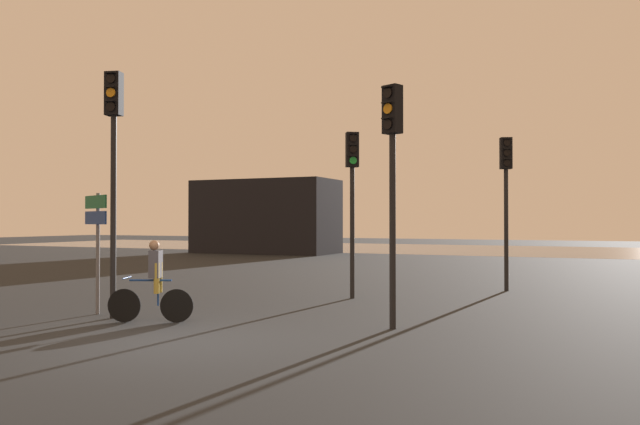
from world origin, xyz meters
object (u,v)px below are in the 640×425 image
(traffic_light_near_left, at_px, (114,149))
(cyclist, at_px, (154,281))
(traffic_light_far_right, at_px, (506,184))
(traffic_light_near_right, at_px, (392,160))
(traffic_light_center, at_px, (352,183))
(distant_building, at_px, (266,217))
(direction_sign_post, at_px, (97,231))

(traffic_light_near_left, xyz_separation_m, cyclist, (1.11, -0.08, -2.67))
(traffic_light_far_right, height_order, traffic_light_near_right, traffic_light_near_right)
(traffic_light_far_right, xyz_separation_m, cyclist, (-5.61, -8.55, -2.24))
(traffic_light_center, xyz_separation_m, cyclist, (-2.20, -5.17, -2.18))
(traffic_light_far_right, relative_size, traffic_light_near_right, 0.97)
(traffic_light_near_right, bearing_deg, distant_building, -34.59)
(distant_building, height_order, cyclist, distant_building)
(distant_building, relative_size, traffic_light_near_right, 1.94)
(traffic_light_center, relative_size, cyclist, 2.65)
(traffic_light_center, bearing_deg, distant_building, -86.81)
(traffic_light_center, height_order, cyclist, traffic_light_center)
(traffic_light_center, bearing_deg, traffic_light_far_right, -166.71)
(distant_building, height_order, traffic_light_far_right, distant_building)
(traffic_light_near_left, bearing_deg, direction_sign_post, -36.40)
(distant_building, bearing_deg, traffic_light_near_right, -56.07)
(traffic_light_far_right, relative_size, cyclist, 2.71)
(traffic_light_near_left, bearing_deg, distant_building, -83.06)
(traffic_light_near_right, xyz_separation_m, traffic_light_center, (-2.33, 3.97, -0.14))
(traffic_light_center, distance_m, direction_sign_post, 6.39)
(traffic_light_far_right, distance_m, traffic_light_near_right, 7.43)
(distant_building, xyz_separation_m, traffic_light_far_right, (16.59, -15.70, 0.79))
(traffic_light_near_left, relative_size, traffic_light_far_right, 1.16)
(traffic_light_far_right, distance_m, cyclist, 10.47)
(distant_building, xyz_separation_m, traffic_light_center, (13.18, -19.08, 0.73))
(traffic_light_far_right, height_order, cyclist, traffic_light_far_right)
(distant_building, distance_m, direction_sign_post, 25.60)
(traffic_light_near_right, xyz_separation_m, cyclist, (-4.53, -1.20, -2.32))
(traffic_light_far_right, relative_size, traffic_light_center, 1.02)
(distant_building, height_order, traffic_light_near_right, distant_building)
(distant_building, bearing_deg, direction_sign_post, -69.02)
(traffic_light_near_right, xyz_separation_m, direction_sign_post, (-6.35, -0.85, -1.35))
(traffic_light_near_left, height_order, cyclist, traffic_light_near_left)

